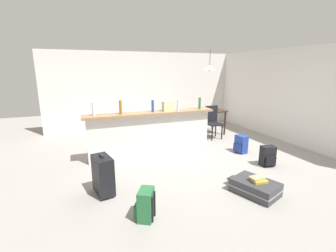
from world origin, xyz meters
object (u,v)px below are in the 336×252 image
object	(u,v)px
grocery_bag	(168,106)
backpack_black	(268,156)
bottle_white	(93,109)
book_stack	(258,180)
bottle_amber	(121,107)
pendant_lamp	(210,68)
dining_table	(205,113)
dining_chair_near_partition	(213,120)
backpack_blue	(241,144)
bottle_green	(200,103)
suitcase_upright_black	(103,175)
bottle_blue	(153,106)
bottle_clear	(178,105)
suitcase_flat_charcoal	(255,187)
backpack_green	(145,205)

from	to	relation	value
grocery_bag	backpack_black	xyz separation A→B (m)	(1.64, -1.45, -0.93)
bottle_white	book_stack	world-z (taller)	bottle_white
bottle_amber	book_stack	world-z (taller)	bottle_amber
pendant_lamp	book_stack	bearing A→B (deg)	-107.82
dining_table	dining_chair_near_partition	bearing A→B (deg)	-93.64
bottle_white	backpack_blue	distance (m)	3.45
bottle_green	suitcase_upright_black	bearing A→B (deg)	-150.63
bottle_white	dining_chair_near_partition	size ratio (longest dim) A/B	0.29
bottle_blue	book_stack	world-z (taller)	bottle_blue
bottle_white	grocery_bag	bearing A→B (deg)	-0.60
bottle_amber	book_stack	distance (m)	2.99
pendant_lamp	bottle_blue	bearing A→B (deg)	-150.58
bottle_amber	grocery_bag	distance (m)	1.09
bottle_clear	grocery_bag	bearing A→B (deg)	159.50
dining_chair_near_partition	bottle_white	bearing A→B (deg)	-167.80
backpack_black	backpack_blue	bearing A→B (deg)	91.13
bottle_clear	suitcase_upright_black	world-z (taller)	bottle_clear
bottle_amber	bottle_green	size ratio (longest dim) A/B	1.08
bottle_green	suitcase_flat_charcoal	world-z (taller)	bottle_green
bottle_clear	dining_table	world-z (taller)	bottle_clear
bottle_amber	backpack_blue	size ratio (longest dim) A/B	0.70
bottle_amber	suitcase_upright_black	distance (m)	1.70
bottle_white	dining_table	world-z (taller)	bottle_white
grocery_bag	backpack_blue	size ratio (longest dim) A/B	0.62
dining_table	dining_chair_near_partition	size ratio (longest dim) A/B	1.18
backpack_blue	bottle_amber	bearing A→B (deg)	168.04
backpack_green	backpack_black	world-z (taller)	same
bottle_clear	suitcase_upright_black	bearing A→B (deg)	-144.66
bottle_amber	dining_chair_near_partition	size ratio (longest dim) A/B	0.32
bottle_clear	pendant_lamp	size ratio (longest dim) A/B	0.42
bottle_green	bottle_clear	bearing A→B (deg)	-174.25
backpack_green	dining_chair_near_partition	bearing A→B (deg)	46.23
bottle_blue	suitcase_upright_black	size ratio (longest dim) A/B	0.39
bottle_clear	backpack_black	bearing A→B (deg)	-43.73
bottle_blue	pendant_lamp	xyz separation A→B (m)	(2.14, 1.20, 0.84)
suitcase_flat_charcoal	bottle_white	bearing A→B (deg)	134.71
suitcase_upright_black	backpack_blue	size ratio (longest dim) A/B	1.60
bottle_clear	backpack_blue	xyz separation A→B (m)	(1.42, -0.52, -0.95)
grocery_bag	dining_table	bearing A→B (deg)	35.92
bottle_amber	backpack_black	distance (m)	3.23
suitcase_flat_charcoal	backpack_black	distance (m)	1.31
dining_chair_near_partition	book_stack	bearing A→B (deg)	-108.65
bottle_amber	dining_table	world-z (taller)	bottle_amber
bottle_green	dining_table	bearing A→B (deg)	54.30
bottle_white	dining_table	bearing A→B (deg)	19.95
backpack_green	dining_table	bearing A→B (deg)	50.29
grocery_bag	backpack_black	world-z (taller)	grocery_bag
dining_table	bottle_amber	bearing A→B (deg)	-155.78
bottle_amber	suitcase_flat_charcoal	distance (m)	3.01
bottle_clear	backpack_blue	distance (m)	1.78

